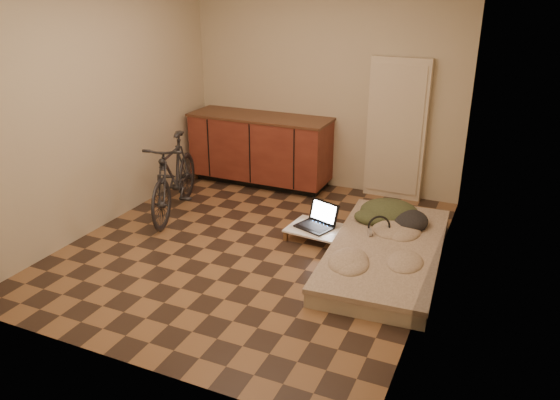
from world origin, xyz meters
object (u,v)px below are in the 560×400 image
at_px(lap_desk, 323,231).
at_px(laptop, 317,222).
at_px(futon, 386,253).
at_px(bicycle, 174,172).

height_order(lap_desk, laptop, laptop).
bearing_deg(laptop, futon, 3.16).
bearing_deg(lap_desk, laptop, 158.75).
xyz_separation_m(futon, laptop, (-0.79, 0.24, 0.08)).
relative_size(bicycle, lap_desk, 2.01).
relative_size(lap_desk, laptop, 1.72).
bearing_deg(laptop, lap_desk, -6.75).
distance_m(futon, laptop, 0.83).
distance_m(futon, lap_desk, 0.73).
bearing_deg(lap_desk, bicycle, -173.70).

